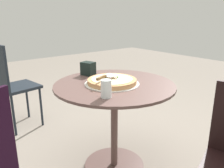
{
  "coord_description": "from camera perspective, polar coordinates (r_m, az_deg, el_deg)",
  "views": [
    {
      "loc": [
        -1.03,
        -1.24,
        1.19
      ],
      "look_at": [
        -0.02,
        0.01,
        0.7
      ],
      "focal_mm": 36.83,
      "sensor_mm": 36.0,
      "label": 1
    }
  ],
  "objects": [
    {
      "name": "patio_table",
      "position": [
        1.74,
        0.58,
        -5.67
      ],
      "size": [
        0.88,
        0.88,
        0.7
      ],
      "color": "brown",
      "rests_on": "ground"
    },
    {
      "name": "pizza_server",
      "position": [
        1.63,
        -1.62,
        1.86
      ],
      "size": [
        0.21,
        0.12,
        0.02
      ],
      "color": "silver",
      "rests_on": "pizza_on_tray"
    },
    {
      "name": "patio_chair_near",
      "position": [
        2.58,
        -23.89,
        0.67
      ],
      "size": [
        0.42,
        0.42,
        0.92
      ],
      "color": "black",
      "rests_on": "ground"
    },
    {
      "name": "ground_plane",
      "position": [
        2.0,
        0.54,
        -19.58
      ],
      "size": [
        10.0,
        10.0,
        0.0
      ],
      "primitive_type": "plane",
      "color": "gray"
    },
    {
      "name": "pizza_on_tray",
      "position": [
        1.67,
        -0.0,
        0.69
      ],
      "size": [
        0.4,
        0.4,
        0.06
      ],
      "color": "silver",
      "rests_on": "patio_table"
    },
    {
      "name": "napkin_dispenser",
      "position": [
        1.91,
        -5.94,
        3.84
      ],
      "size": [
        0.11,
        0.13,
        0.11
      ],
      "primitive_type": "cube",
      "rotation": [
        0.0,
        0.0,
        5.03
      ],
      "color": "black",
      "rests_on": "patio_table"
    },
    {
      "name": "drinking_cup",
      "position": [
        1.38,
        -1.47,
        -1.17
      ],
      "size": [
        0.07,
        0.07,
        0.11
      ],
      "primitive_type": "cylinder",
      "color": "white",
      "rests_on": "patio_table"
    }
  ]
}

